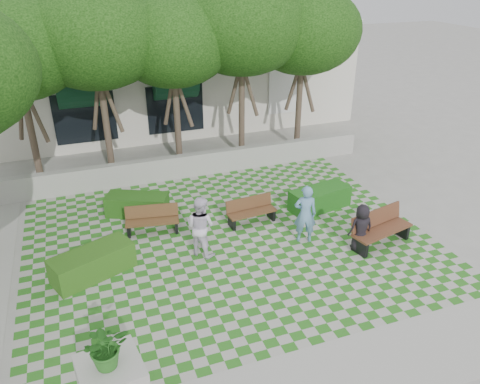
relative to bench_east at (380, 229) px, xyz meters
name	(u,v)px	position (x,y,z in m)	size (l,w,h in m)	color
ground	(242,260)	(-4.23, 0.61, -0.51)	(90.00, 90.00, 0.00)	gray
lawn	(230,242)	(-4.23, 1.61, -0.51)	(12.00, 12.00, 0.00)	#2B721E
sidewalk_south	(321,384)	(-4.23, -4.09, -0.51)	(16.00, 2.00, 0.01)	#9E9B93
retaining_wall	(188,165)	(-4.23, 6.81, -0.06)	(15.00, 0.36, 0.90)	#9E9B93
bench_east	(380,229)	(0.00, 0.00, 0.00)	(2.12, 1.11, 1.06)	#522E1C
bench_mid	(251,211)	(-3.19, 2.52, -0.10)	(1.66, 0.68, 0.85)	#50311B
bench_west	(152,220)	(-6.33, 3.03, -0.09)	(1.73, 0.83, 0.87)	#51351C
hedge_east	(320,198)	(-0.60, 2.62, -0.14)	(2.13, 0.85, 0.75)	#195215
hedge_midleft	(137,205)	(-6.60, 4.35, -0.16)	(2.03, 0.81, 0.71)	#1D4A13
hedge_west	(93,263)	(-8.27, 1.33, -0.13)	(2.19, 0.88, 0.77)	#255015
planter_front	(111,377)	(-8.22, -3.22, 0.31)	(1.30, 1.30, 2.03)	#9E9B93
person_blue	(305,214)	(-2.07, 0.93, 0.42)	(0.68, 0.45, 1.87)	#6794BC
person_dark	(361,228)	(-0.74, -0.06, 0.22)	(0.72, 0.47, 1.47)	black
person_white	(200,226)	(-5.22, 1.34, 0.41)	(0.90, 0.70, 1.85)	white
tree_row	(128,46)	(-6.09, 6.56, 4.67)	(17.70, 13.40, 7.41)	#47382B
building	(166,71)	(-3.29, 14.69, 2.00)	(18.00, 8.92, 5.15)	beige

